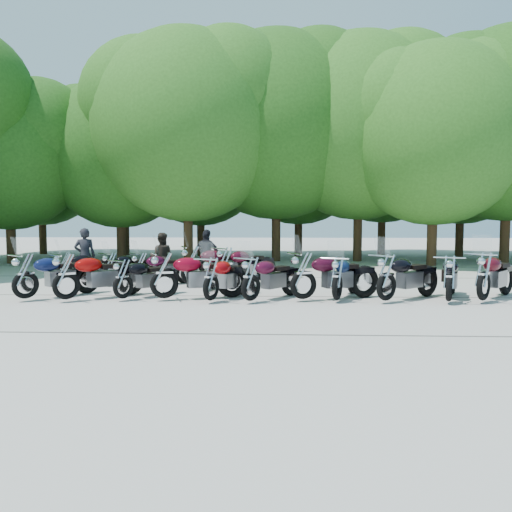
{
  "coord_description": "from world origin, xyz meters",
  "views": [
    {
      "loc": [
        0.55,
        -11.92,
        2.09
      ],
      "look_at": [
        0.0,
        1.5,
        1.1
      ],
      "focal_mm": 35.0,
      "sensor_mm": 36.0,
      "label": 1
    }
  ],
  "objects_px": {
    "motorcycle_15": "(226,265)",
    "motorcycle_11": "(64,267)",
    "motorcycle_5": "(251,277)",
    "motorcycle_6": "(303,274)",
    "motorcycle_1": "(66,275)",
    "motorcycle_3": "(164,273)",
    "rider_0": "(85,256)",
    "rider_1": "(162,257)",
    "motorcycle_10": "(484,275)",
    "motorcycle_0": "(25,274)",
    "rider_2": "(207,256)",
    "motorcycle_14": "(192,264)",
    "motorcycle_7": "(337,277)",
    "motorcycle_13": "(141,268)",
    "motorcycle_8": "(387,275)",
    "motorcycle_9": "(449,277)",
    "motorcycle_4": "(211,277)",
    "motorcycle_2": "(123,277)",
    "motorcycle_12": "(111,267)"
  },
  "relations": [
    {
      "from": "motorcycle_15",
      "to": "motorcycle_11",
      "type": "bearing_deg",
      "value": 43.37
    },
    {
      "from": "motorcycle_5",
      "to": "motorcycle_6",
      "type": "distance_m",
      "value": 1.35
    },
    {
      "from": "motorcycle_1",
      "to": "motorcycle_3",
      "type": "bearing_deg",
      "value": -127.89
    },
    {
      "from": "rider_0",
      "to": "rider_1",
      "type": "height_order",
      "value": "rider_0"
    },
    {
      "from": "motorcycle_1",
      "to": "motorcycle_15",
      "type": "distance_m",
      "value": 4.69
    },
    {
      "from": "motorcycle_10",
      "to": "motorcycle_11",
      "type": "height_order",
      "value": "motorcycle_10"
    },
    {
      "from": "motorcycle_3",
      "to": "rider_0",
      "type": "distance_m",
      "value": 4.69
    },
    {
      "from": "motorcycle_0",
      "to": "motorcycle_5",
      "type": "distance_m",
      "value": 5.77
    },
    {
      "from": "motorcycle_1",
      "to": "rider_2",
      "type": "distance_m",
      "value": 5.1
    },
    {
      "from": "motorcycle_10",
      "to": "motorcycle_14",
      "type": "distance_m",
      "value": 8.14
    },
    {
      "from": "motorcycle_7",
      "to": "motorcycle_13",
      "type": "bearing_deg",
      "value": -1.9
    },
    {
      "from": "motorcycle_10",
      "to": "motorcycle_1",
      "type": "bearing_deg",
      "value": 41.58
    },
    {
      "from": "rider_0",
      "to": "motorcycle_11",
      "type": "bearing_deg",
      "value": 51.36
    },
    {
      "from": "motorcycle_0",
      "to": "rider_1",
      "type": "xyz_separation_m",
      "value": [
        2.54,
        4.17,
        0.13
      ]
    },
    {
      "from": "motorcycle_3",
      "to": "motorcycle_8",
      "type": "relative_size",
      "value": 1.02
    },
    {
      "from": "motorcycle_9",
      "to": "motorcycle_15",
      "type": "distance_m",
      "value": 6.41
    },
    {
      "from": "motorcycle_8",
      "to": "rider_2",
      "type": "distance_m",
      "value": 6.42
    },
    {
      "from": "motorcycle_7",
      "to": "rider_2",
      "type": "relative_size",
      "value": 1.32
    },
    {
      "from": "motorcycle_11",
      "to": "motorcycle_15",
      "type": "xyz_separation_m",
      "value": [
        4.99,
        0.05,
        0.09
      ]
    },
    {
      "from": "motorcycle_0",
      "to": "rider_2",
      "type": "distance_m",
      "value": 5.75
    },
    {
      "from": "motorcycle_11",
      "to": "rider_2",
      "type": "height_order",
      "value": "rider_2"
    },
    {
      "from": "motorcycle_8",
      "to": "motorcycle_10",
      "type": "distance_m",
      "value": 2.42
    },
    {
      "from": "motorcycle_4",
      "to": "motorcycle_5",
      "type": "distance_m",
      "value": 1.0
    },
    {
      "from": "motorcycle_2",
      "to": "motorcycle_7",
      "type": "bearing_deg",
      "value": -144.98
    },
    {
      "from": "motorcycle_3",
      "to": "motorcycle_1",
      "type": "bearing_deg",
      "value": 75.72
    },
    {
      "from": "motorcycle_10",
      "to": "rider_2",
      "type": "xyz_separation_m",
      "value": [
        -7.46,
        3.86,
        0.16
      ]
    },
    {
      "from": "motorcycle_1",
      "to": "motorcycle_3",
      "type": "distance_m",
      "value": 2.45
    },
    {
      "from": "motorcycle_8",
      "to": "motorcycle_5",
      "type": "bearing_deg",
      "value": 51.98
    },
    {
      "from": "motorcycle_10",
      "to": "motorcycle_13",
      "type": "relative_size",
      "value": 1.18
    },
    {
      "from": "motorcycle_1",
      "to": "motorcycle_5",
      "type": "xyz_separation_m",
      "value": [
        4.67,
        -0.0,
        -0.04
      ]
    },
    {
      "from": "motorcycle_15",
      "to": "rider_1",
      "type": "xyz_separation_m",
      "value": [
        -2.31,
        1.45,
        0.12
      ]
    },
    {
      "from": "motorcycle_2",
      "to": "rider_2",
      "type": "xyz_separation_m",
      "value": [
        1.62,
        3.87,
        0.27
      ]
    },
    {
      "from": "motorcycle_8",
      "to": "motorcycle_2",
      "type": "bearing_deg",
      "value": 48.66
    },
    {
      "from": "motorcycle_2",
      "to": "rider_0",
      "type": "distance_m",
      "value": 4.03
    },
    {
      "from": "motorcycle_6",
      "to": "motorcycle_4",
      "type": "bearing_deg",
      "value": 73.3
    },
    {
      "from": "motorcycle_15",
      "to": "motorcycle_9",
      "type": "bearing_deg",
      "value": -162.21
    },
    {
      "from": "motorcycle_0",
      "to": "motorcycle_14",
      "type": "relative_size",
      "value": 0.95
    },
    {
      "from": "motorcycle_7",
      "to": "motorcycle_10",
      "type": "bearing_deg",
      "value": -157.6
    },
    {
      "from": "motorcycle_1",
      "to": "motorcycle_8",
      "type": "distance_m",
      "value": 8.04
    },
    {
      "from": "motorcycle_14",
      "to": "motorcycle_13",
      "type": "bearing_deg",
      "value": 72.06
    },
    {
      "from": "motorcycle_11",
      "to": "motorcycle_4",
      "type": "bearing_deg",
      "value": -157.05
    },
    {
      "from": "rider_1",
      "to": "motorcycle_6",
      "type": "bearing_deg",
      "value": 135.84
    },
    {
      "from": "motorcycle_0",
      "to": "motorcycle_7",
      "type": "bearing_deg",
      "value": -141.56
    },
    {
      "from": "motorcycle_2",
      "to": "motorcycle_13",
      "type": "xyz_separation_m",
      "value": [
        -0.23,
        2.51,
        0.0
      ]
    },
    {
      "from": "motorcycle_4",
      "to": "motorcycle_7",
      "type": "xyz_separation_m",
      "value": [
        3.16,
        0.22,
        0.01
      ]
    },
    {
      "from": "motorcycle_2",
      "to": "motorcycle_5",
      "type": "height_order",
      "value": "motorcycle_5"
    },
    {
      "from": "motorcycle_5",
      "to": "motorcycle_9",
      "type": "relative_size",
      "value": 0.97
    },
    {
      "from": "motorcycle_6",
      "to": "rider_0",
      "type": "bearing_deg",
      "value": 40.98
    },
    {
      "from": "motorcycle_0",
      "to": "rider_0",
      "type": "bearing_deg",
      "value": -55.91
    },
    {
      "from": "motorcycle_12",
      "to": "motorcycle_15",
      "type": "relative_size",
      "value": 0.85
    }
  ]
}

